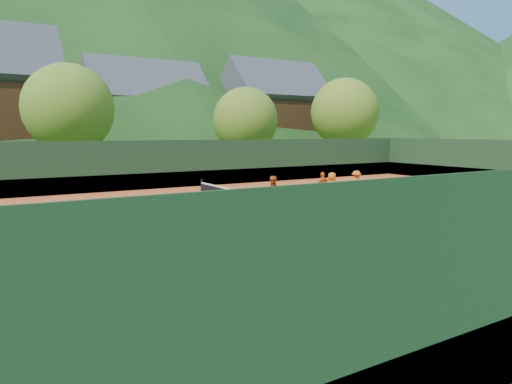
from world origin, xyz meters
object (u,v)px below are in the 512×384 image
student_c (332,188)px  chalet_right (274,117)px  student_b (323,186)px  student_d (356,184)px  chalet_mid (146,119)px  student_a (272,194)px  tennis_net (263,207)px  ball_hopper (167,229)px  coach (194,222)px

student_c → chalet_right: bearing=-96.7°
student_b → student_d: bearing=161.9°
student_c → chalet_mid: (0.83, 32.08, 4.21)m
student_a → tennis_net: (-1.23, -1.25, -0.30)m
student_d → tennis_net: size_ratio=0.12×
student_c → ball_hopper: student_c is taller
student_c → student_d: bearing=-139.8°
student_b → tennis_net: size_ratio=0.12×
ball_hopper → chalet_right: bearing=52.8°
student_a → chalet_mid: 33.36m
student_d → coach: bearing=10.7°
student_b → student_c: bearing=64.9°
coach → tennis_net: size_ratio=0.15×
chalet_right → ball_hopper: bearing=-127.2°
tennis_net → ball_hopper: size_ratio=12.07×
chalet_mid → ball_hopper: bearing=-106.7°
student_b → chalet_mid: 31.09m
student_c → chalet_mid: 32.36m
student_a → student_b: student_a is taller
chalet_right → student_c: bearing=-117.8°
student_b → tennis_net: student_b is taller
student_a → student_b: 4.84m
student_c → tennis_net: student_c is taller
student_b → student_c: 1.38m
student_d → chalet_mid: bearing=-103.1°
student_d → tennis_net: bearing=4.0°
student_a → tennis_net: size_ratio=0.13×
chalet_right → student_a: bearing=-123.1°
coach → tennis_net: bearing=35.1°
tennis_net → chalet_mid: chalet_mid is taller
student_c → tennis_net: (-5.17, -1.92, -0.26)m
tennis_net → chalet_right: size_ratio=1.01×
tennis_net → chalet_mid: bearing=80.0°
student_b → ball_hopper: bearing=26.1°
student_a → chalet_mid: size_ratio=0.13×
tennis_net → student_a: bearing=45.3°
chalet_mid → coach: bearing=-105.6°
student_a → chalet_right: chalet_right is taller
student_a → student_c: bearing=-150.6°
coach → ball_hopper: 0.78m
chalet_mid → chalet_right: (14.00, -4.00, 0.27)m
ball_hopper → chalet_right: chalet_right is taller
tennis_net → ball_hopper: 6.03m
student_d → chalet_right: chalet_right is taller
student_a → chalet_mid: (4.77, 32.75, 4.17)m
chalet_mid → chalet_right: chalet_right is taller
student_c → tennis_net: 5.52m
student_c → ball_hopper: 11.48m
tennis_net → student_d: bearing=19.9°
coach → chalet_mid: chalet_mid is taller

